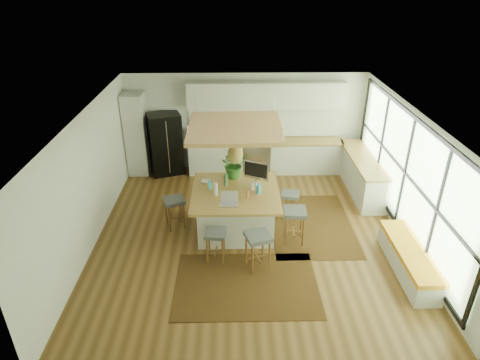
{
  "coord_description": "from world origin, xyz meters",
  "views": [
    {
      "loc": [
        -0.35,
        -7.42,
        5.19
      ],
      "look_at": [
        -0.2,
        0.5,
        1.1
      ],
      "focal_mm": 31.13,
      "sensor_mm": 36.0,
      "label": 1
    }
  ],
  "objects_px": {
    "stool_left_side": "(175,213)",
    "microwave": "(202,136)",
    "stool_near_left": "(216,245)",
    "stool_near_right": "(258,252)",
    "island_plant": "(234,167)",
    "stool_right_front": "(294,227)",
    "fridge": "(165,141)",
    "laptop": "(229,199)",
    "monitor": "(256,174)",
    "island": "(236,210)",
    "stool_right_back": "(290,204)"
  },
  "relations": [
    {
      "from": "stool_left_side",
      "to": "microwave",
      "type": "relative_size",
      "value": 1.4
    },
    {
      "from": "monitor",
      "to": "stool_left_side",
      "type": "bearing_deg",
      "value": -146.06
    },
    {
      "from": "fridge",
      "to": "stool_near_left",
      "type": "distance_m",
      "value": 4.28
    },
    {
      "from": "stool_left_side",
      "to": "microwave",
      "type": "bearing_deg",
      "value": 80.77
    },
    {
      "from": "island",
      "to": "monitor",
      "type": "xyz_separation_m",
      "value": [
        0.45,
        0.31,
        0.72
      ]
    },
    {
      "from": "laptop",
      "to": "monitor",
      "type": "bearing_deg",
      "value": 58.68
    },
    {
      "from": "fridge",
      "to": "island_plant",
      "type": "height_order",
      "value": "fridge"
    },
    {
      "from": "fridge",
      "to": "stool_near_left",
      "type": "height_order",
      "value": "fridge"
    },
    {
      "from": "fridge",
      "to": "stool_left_side",
      "type": "height_order",
      "value": "fridge"
    },
    {
      "from": "stool_right_front",
      "to": "stool_near_left",
      "type": "bearing_deg",
      "value": -159.7
    },
    {
      "from": "monitor",
      "to": "laptop",
      "type": "bearing_deg",
      "value": -96.97
    },
    {
      "from": "stool_near_left",
      "to": "stool_right_back",
      "type": "xyz_separation_m",
      "value": [
        1.64,
        1.52,
        0.0
      ]
    },
    {
      "from": "stool_right_front",
      "to": "stool_left_side",
      "type": "height_order",
      "value": "stool_right_front"
    },
    {
      "from": "stool_right_front",
      "to": "stool_right_back",
      "type": "bearing_deg",
      "value": 88.06
    },
    {
      "from": "stool_right_back",
      "to": "microwave",
      "type": "height_order",
      "value": "microwave"
    },
    {
      "from": "monitor",
      "to": "island",
      "type": "bearing_deg",
      "value": -118.61
    },
    {
      "from": "stool_near_left",
      "to": "stool_right_back",
      "type": "height_order",
      "value": "stool_near_left"
    },
    {
      "from": "stool_near_right",
      "to": "island_plant",
      "type": "xyz_separation_m",
      "value": [
        -0.42,
        2.02,
        0.83
      ]
    },
    {
      "from": "fridge",
      "to": "stool_near_right",
      "type": "height_order",
      "value": "fridge"
    },
    {
      "from": "island",
      "to": "stool_near_left",
      "type": "bearing_deg",
      "value": -109.79
    },
    {
      "from": "fridge",
      "to": "stool_right_front",
      "type": "bearing_deg",
      "value": -66.19
    },
    {
      "from": "fridge",
      "to": "laptop",
      "type": "relative_size",
      "value": 4.64
    },
    {
      "from": "stool_right_front",
      "to": "island_plant",
      "type": "distance_m",
      "value": 1.89
    },
    {
      "from": "fridge",
      "to": "microwave",
      "type": "distance_m",
      "value": 1.02
    },
    {
      "from": "stool_right_front",
      "to": "monitor",
      "type": "distance_m",
      "value": 1.39
    },
    {
      "from": "microwave",
      "to": "island_plant",
      "type": "distance_m",
      "value": 2.34
    },
    {
      "from": "stool_near_left",
      "to": "island_plant",
      "type": "relative_size",
      "value": 1.0
    },
    {
      "from": "stool_right_back",
      "to": "laptop",
      "type": "distance_m",
      "value": 1.82
    },
    {
      "from": "stool_near_right",
      "to": "microwave",
      "type": "bearing_deg",
      "value": 107.17
    },
    {
      "from": "stool_left_side",
      "to": "microwave",
      "type": "xyz_separation_m",
      "value": [
        0.45,
        2.75,
        0.74
      ]
    },
    {
      "from": "fridge",
      "to": "laptop",
      "type": "bearing_deg",
      "value": -81.52
    },
    {
      "from": "stool_near_left",
      "to": "stool_near_right",
      "type": "xyz_separation_m",
      "value": [
        0.81,
        -0.25,
        0.0
      ]
    },
    {
      "from": "fridge",
      "to": "stool_near_right",
      "type": "xyz_separation_m",
      "value": [
        2.3,
        -4.22,
        -0.57
      ]
    },
    {
      "from": "laptop",
      "to": "microwave",
      "type": "relative_size",
      "value": 0.73
    },
    {
      "from": "island",
      "to": "stool_near_right",
      "type": "xyz_separation_m",
      "value": [
        0.41,
        -1.35,
        -0.11
      ]
    },
    {
      "from": "stool_near_left",
      "to": "stool_right_front",
      "type": "height_order",
      "value": "stool_right_front"
    },
    {
      "from": "fridge",
      "to": "stool_right_front",
      "type": "relative_size",
      "value": 2.24
    },
    {
      "from": "fridge",
      "to": "stool_right_back",
      "type": "distance_m",
      "value": 4.02
    },
    {
      "from": "stool_near_right",
      "to": "island_plant",
      "type": "relative_size",
      "value": 1.14
    },
    {
      "from": "stool_right_front",
      "to": "stool_left_side",
      "type": "xyz_separation_m",
      "value": [
        -2.55,
        0.6,
        0.0
      ]
    },
    {
      "from": "stool_right_back",
      "to": "island",
      "type": "bearing_deg",
      "value": -161.48
    },
    {
      "from": "stool_near_right",
      "to": "monitor",
      "type": "bearing_deg",
      "value": 88.58
    },
    {
      "from": "island",
      "to": "stool_right_back",
      "type": "relative_size",
      "value": 2.87
    },
    {
      "from": "stool_right_back",
      "to": "microwave",
      "type": "bearing_deg",
      "value": 131.32
    },
    {
      "from": "island",
      "to": "stool_right_back",
      "type": "distance_m",
      "value": 1.32
    },
    {
      "from": "microwave",
      "to": "stool_near_left",
      "type": "bearing_deg",
      "value": -98.15
    },
    {
      "from": "stool_near_left",
      "to": "monitor",
      "type": "distance_m",
      "value": 1.85
    },
    {
      "from": "stool_right_front",
      "to": "island",
      "type": "bearing_deg",
      "value": 157.17
    },
    {
      "from": "stool_left_side",
      "to": "island_plant",
      "type": "relative_size",
      "value": 1.07
    },
    {
      "from": "island_plant",
      "to": "fridge",
      "type": "bearing_deg",
      "value": 130.36
    }
  ]
}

